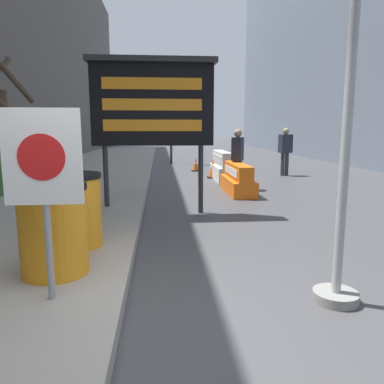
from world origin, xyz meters
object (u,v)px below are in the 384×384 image
Objects in this scene: pedestrian_passerby at (238,154)px; traffic_light_near_curb at (171,97)px; warning_sign at (43,170)px; jersey_barrier_orange_far at (238,180)px; barrel_drum_middle at (74,210)px; pedestrian_worker at (285,148)px; traffic_cone_mid at (196,164)px; message_board at (153,103)px; barrel_drum_foreground at (53,229)px; jersey_barrier_white at (222,167)px; traffic_cone_near at (213,169)px.

traffic_light_near_curb is at bearing 35.04° from pedestrian_passerby.
warning_sign is at bearing -95.84° from traffic_light_near_curb.
pedestrian_passerby reaches higher than jersey_barrier_orange_far.
pedestrian_worker is (5.61, 8.36, 0.36)m from barrel_drum_middle.
traffic_cone_mid is at bearing 32.55° from pedestrian_passerby.
message_board is (0.86, 4.10, 0.82)m from warning_sign.
barrel_drum_foreground is at bearing -90.27° from barrel_drum_middle.
jersey_barrier_orange_far reaches higher than traffic_cone_mid.
warning_sign reaches higher than barrel_drum_middle.
traffic_light_near_curb is (0.67, 10.84, 1.00)m from message_board.
pedestrian_passerby reaches higher than jersey_barrier_white.
traffic_cone_mid is 0.33× the size of pedestrian_passerby.
traffic_cone_near is at bearing -7.43° from pedestrian_worker.
barrel_drum_middle is 0.56× the size of pedestrian_worker.
message_board reaches higher than barrel_drum_foreground.
warning_sign is (0.13, -0.64, 0.69)m from barrel_drum_foreground.
barrel_drum_foreground and barrel_drum_middle have the same top height.
message_board is 1.47× the size of jersey_barrier_orange_far.
barrel_drum_middle is 8.49m from traffic_cone_near.
warning_sign reaches higher than traffic_cone_mid.
barrel_drum_foreground is at bearing -96.62° from traffic_light_near_curb.
warning_sign reaches higher than jersey_barrier_orange_far.
pedestrian_worker is at bearing 55.09° from jersey_barrier_orange_far.
barrel_drum_middle is 0.45× the size of jersey_barrier_white.
traffic_cone_mid is (2.53, 11.01, -0.38)m from barrel_drum_foreground.
jersey_barrier_white is (2.17, 4.90, -1.74)m from message_board.
pedestrian_worker is at bearing -29.07° from traffic_cone_mid.
pedestrian_passerby is at bearing 51.88° from message_board.
traffic_light_near_curb is at bearing 86.47° from message_board.
traffic_light_near_curb is at bearing 83.38° from barrel_drum_foreground.
message_board is 4.54× the size of traffic_cone_near.
barrel_drum_middle is 6.33m from pedestrian_passerby.
barrel_drum_middle is 3.11m from message_board.
traffic_cone_mid is (2.53, 10.08, -0.38)m from barrel_drum_middle.
pedestrian_passerby is (3.13, 6.99, -0.35)m from warning_sign.
barrel_drum_foreground is 0.22× the size of traffic_light_near_curb.
barrel_drum_middle is 10.40m from traffic_cone_mid.
message_board is (0.99, 3.46, 1.51)m from barrel_drum_foreground.
traffic_light_near_curb reaches higher than pedestrian_passerby.
traffic_cone_near is at bearing 112.22° from jersey_barrier_white.
traffic_light_near_curb reaches higher than message_board.
traffic_cone_near is at bearing 73.60° from warning_sign.
barrel_drum_middle reaches higher than jersey_barrier_orange_far.
jersey_barrier_white is at bearing 69.29° from barrel_drum_foreground.
warning_sign is 0.98× the size of pedestrian_worker.
jersey_barrier_orange_far is at bearing -90.00° from jersey_barrier_white.
jersey_barrier_white is at bearing 66.11° from message_board.
warning_sign is at bearing -108.61° from jersey_barrier_white.
barrel_drum_foreground reaches higher than jersey_barrier_orange_far.
pedestrian_passerby is at bearing -81.12° from traffic_cone_mid.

